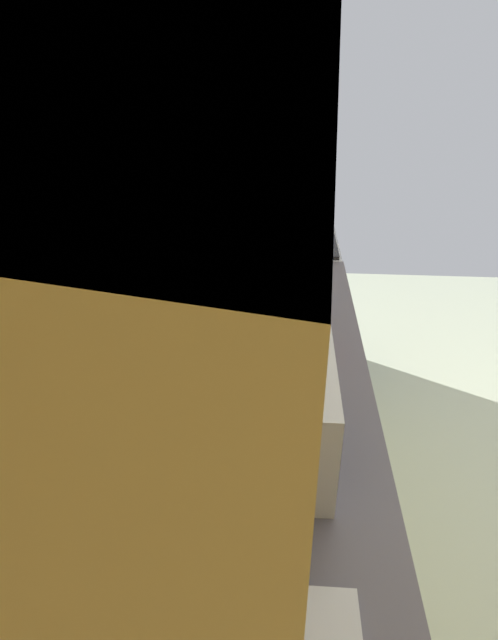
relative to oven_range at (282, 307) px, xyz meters
name	(u,v)px	position (x,y,z in m)	size (l,w,h in m)	color
wall_back	(172,228)	(-1.31, 0.36, 0.95)	(3.84, 0.12, 2.85)	#F0C780
counter_run	(273,551)	(-1.75, 0.00, -0.02)	(2.83, 0.63, 0.93)	tan
upper_cabinets	(217,74)	(-1.75, 0.15, 1.42)	(2.17, 0.31, 0.64)	tan
window_back_wall	(75,531)	(-2.41, 0.30, 0.86)	(0.52, 0.02, 0.68)	#997A4C
oven_range	(282,307)	(0.00, 0.00, 0.00)	(0.68, 0.62, 1.11)	#B7BABF
microwave	(272,408)	(-1.77, 0.02, 0.60)	(0.47, 0.34, 0.30)	#B7BABF
bowl	(304,299)	(-0.85, -0.09, 0.48)	(0.19, 0.19, 0.05)	silver
kettle	(307,337)	(-1.24, -0.09, 0.51)	(0.16, 0.11, 0.15)	red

